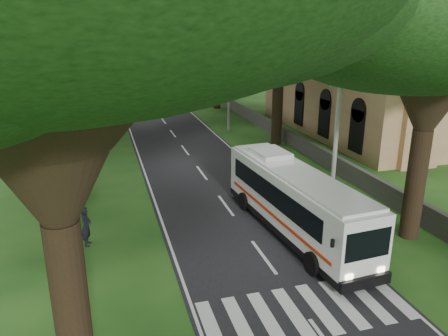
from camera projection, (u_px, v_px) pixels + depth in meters
name	position (u px, v px, depth m)	size (l,w,h in m)	color
ground	(281.00, 281.00, 17.44)	(140.00, 140.00, 0.00)	#1A4513
road	(175.00, 136.00, 40.29)	(8.00, 120.00, 0.04)	black
crosswalk	(303.00, 311.00, 15.61)	(8.00, 3.00, 0.01)	silver
property_wall	(270.00, 126.00, 41.53)	(0.35, 50.00, 1.20)	#383533
church	(371.00, 81.00, 40.26)	(14.00, 24.00, 11.60)	tan
pole_near	(336.00, 136.00, 23.06)	(1.60, 0.24, 8.00)	gray
pole_mid	(229.00, 87.00, 41.34)	(1.60, 0.24, 8.00)	gray
pole_far	(187.00, 68.00, 59.62)	(1.60, 0.24, 8.00)	gray
tree_l_mida	(60.00, 11.00, 23.06)	(13.90, 13.90, 13.55)	black
tree_l_midb	(78.00, 2.00, 39.24)	(15.77, 15.77, 15.23)	black
tree_l_far	(75.00, 13.00, 55.60)	(12.46, 12.46, 14.11)	black
tree_r_near	(442.00, 3.00, 17.92)	(15.06, 15.06, 13.91)	black
tree_r_mida	(281.00, 13.00, 34.48)	(13.85, 13.85, 13.75)	black
tree_r_midb	(216.00, 1.00, 50.27)	(16.30, 16.30, 15.95)	black
tree_r_far	(192.00, 16.00, 67.37)	(15.83, 15.83, 14.61)	black
coach_bus	(294.00, 200.00, 21.07)	(3.25, 11.09, 3.22)	white
distant_car_a	(131.00, 103.00, 53.57)	(1.42, 3.54, 1.21)	silver
distant_car_b	(127.00, 96.00, 59.39)	(1.34, 3.83, 1.26)	navy
distant_car_c	(151.00, 79.00, 77.57)	(1.68, 4.14, 1.20)	maroon
pedestrian	(86.00, 226.00, 20.07)	(0.70, 0.46, 1.91)	black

